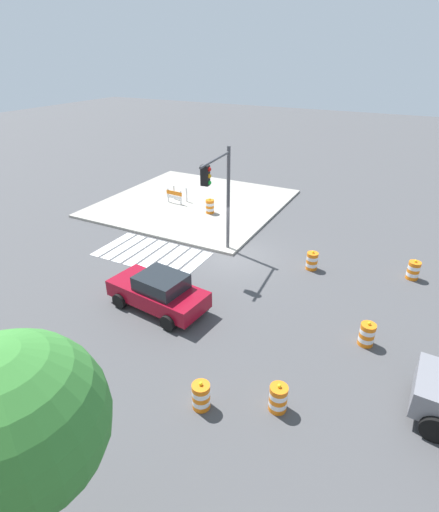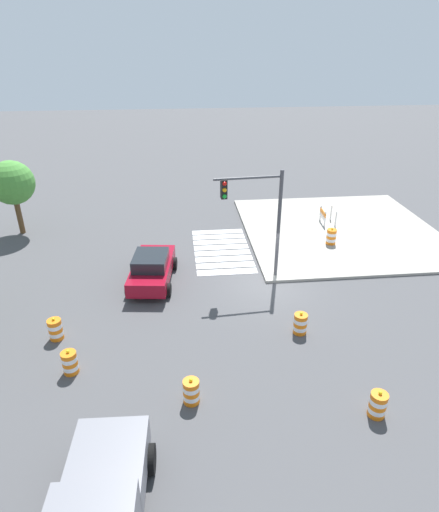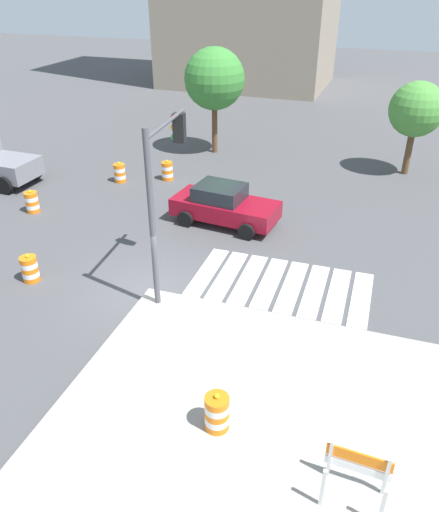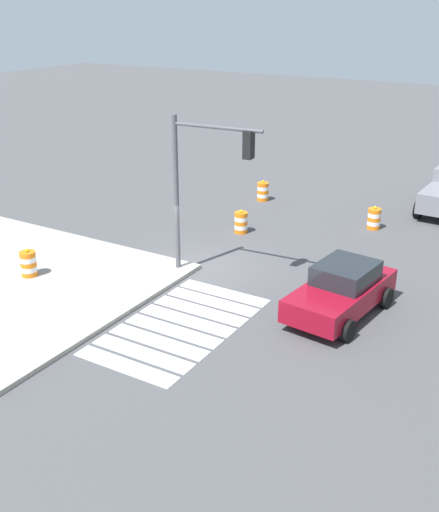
# 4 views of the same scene
# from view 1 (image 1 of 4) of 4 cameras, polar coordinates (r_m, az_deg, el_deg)

# --- Properties ---
(ground_plane) EXTENTS (120.00, 120.00, 0.00)m
(ground_plane) POSITION_cam_1_polar(r_m,az_deg,el_deg) (20.93, 1.94, -0.05)
(ground_plane) COLOR #474749
(sidewalk_corner) EXTENTS (12.00, 12.00, 0.15)m
(sidewalk_corner) POSITION_cam_1_polar(r_m,az_deg,el_deg) (28.36, -3.80, 7.74)
(sidewalk_corner) COLOR #9E998E
(sidewalk_corner) RESTS_ON ground
(crosswalk_stripes) EXTENTS (5.85, 3.20, 0.02)m
(crosswalk_stripes) POSITION_cam_1_polar(r_m,az_deg,el_deg) (21.44, -9.86, 0.28)
(crosswalk_stripes) COLOR silver
(crosswalk_stripes) RESTS_ON ground
(sports_car) EXTENTS (4.49, 2.52, 1.63)m
(sports_car) POSITION_cam_1_polar(r_m,az_deg,el_deg) (16.66, -8.85, -5.11)
(sports_car) COLOR maroon
(sports_car) RESTS_ON ground
(traffic_barrel_near_corner) EXTENTS (0.56, 0.56, 1.02)m
(traffic_barrel_near_corner) POSITION_cam_1_polar(r_m,az_deg,el_deg) (15.74, 20.67, -10.63)
(traffic_barrel_near_corner) COLOR orange
(traffic_barrel_near_corner) RESTS_ON ground
(traffic_barrel_crosswalk_end) EXTENTS (0.56, 0.56, 1.02)m
(traffic_barrel_crosswalk_end) POSITION_cam_1_polar(r_m,az_deg,el_deg) (12.65, -2.70, -19.67)
(traffic_barrel_crosswalk_end) COLOR orange
(traffic_barrel_crosswalk_end) RESTS_ON ground
(traffic_barrel_median_near) EXTENTS (0.56, 0.56, 1.02)m
(traffic_barrel_median_near) POSITION_cam_1_polar(r_m,az_deg,el_deg) (12.71, 8.54, -19.77)
(traffic_barrel_median_near) COLOR orange
(traffic_barrel_median_near) RESTS_ON ground
(traffic_barrel_median_far) EXTENTS (0.56, 0.56, 1.02)m
(traffic_barrel_median_far) POSITION_cam_1_polar(r_m,az_deg,el_deg) (20.87, 26.39, -1.87)
(traffic_barrel_median_far) COLOR orange
(traffic_barrel_median_far) RESTS_ON ground
(traffic_barrel_far_curb) EXTENTS (0.56, 0.56, 1.02)m
(traffic_barrel_far_curb) POSITION_cam_1_polar(r_m,az_deg,el_deg) (20.05, 13.32, -0.70)
(traffic_barrel_far_curb) COLOR orange
(traffic_barrel_far_curb) RESTS_ON ground
(traffic_barrel_on_sidewalk) EXTENTS (0.56, 0.56, 1.02)m
(traffic_barrel_on_sidewalk) POSITION_cam_1_polar(r_m,az_deg,el_deg) (26.11, -1.41, 7.23)
(traffic_barrel_on_sidewalk) COLOR orange
(traffic_barrel_on_sidewalk) RESTS_ON sidewalk_corner
(construction_barricade) EXTENTS (1.30, 0.85, 1.00)m
(construction_barricade) POSITION_cam_1_polar(r_m,az_deg,el_deg) (28.10, -6.41, 8.84)
(construction_barricade) COLOR silver
(construction_barricade) RESTS_ON sidewalk_corner
(traffic_light_pole) EXTENTS (0.57, 3.29, 5.50)m
(traffic_light_pole) POSITION_cam_1_polar(r_m,az_deg,el_deg) (19.17, 0.04, 10.00)
(traffic_light_pole) COLOR #4C4C51
(traffic_light_pole) RESTS_ON sidewalk_corner
(street_tree_streetside_near) EXTENTS (3.26, 3.26, 5.68)m
(street_tree_streetside_near) POSITION_cam_1_polar(r_m,az_deg,el_deg) (8.19, -27.45, -20.85)
(street_tree_streetside_near) COLOR brown
(street_tree_streetside_near) RESTS_ON ground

